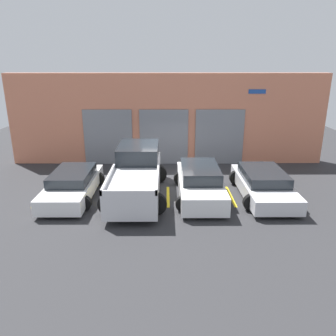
{
  "coord_description": "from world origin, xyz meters",
  "views": [
    {
      "loc": [
        -0.08,
        -14.46,
        5.4
      ],
      "look_at": [
        0.0,
        -1.24,
        1.1
      ],
      "focal_mm": 35.0,
      "sensor_mm": 36.0,
      "label": 1
    }
  ],
  "objects_px": {
    "sedan_white": "(73,185)",
    "sedan_side": "(200,182)",
    "van_right": "(263,184)",
    "pickup_truck": "(137,174)"
  },
  "relations": [
    {
      "from": "sedan_white",
      "to": "sedan_side",
      "type": "bearing_deg",
      "value": 0.02
    },
    {
      "from": "sedan_white",
      "to": "sedan_side",
      "type": "distance_m",
      "value": 5.29
    },
    {
      "from": "sedan_side",
      "to": "van_right",
      "type": "bearing_deg",
      "value": 0.01
    },
    {
      "from": "pickup_truck",
      "to": "van_right",
      "type": "xyz_separation_m",
      "value": [
        5.29,
        -0.29,
        -0.33
      ]
    },
    {
      "from": "sedan_side",
      "to": "pickup_truck",
      "type": "bearing_deg",
      "value": 173.71
    },
    {
      "from": "van_right",
      "to": "pickup_truck",
      "type": "bearing_deg",
      "value": 176.85
    },
    {
      "from": "van_right",
      "to": "sedan_side",
      "type": "bearing_deg",
      "value": -179.99
    },
    {
      "from": "pickup_truck",
      "to": "sedan_white",
      "type": "xyz_separation_m",
      "value": [
        -2.65,
        -0.29,
        -0.34
      ]
    },
    {
      "from": "pickup_truck",
      "to": "sedan_side",
      "type": "distance_m",
      "value": 2.68
    },
    {
      "from": "pickup_truck",
      "to": "sedan_white",
      "type": "bearing_deg",
      "value": -173.68
    }
  ]
}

